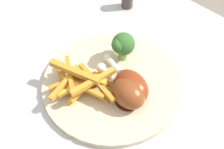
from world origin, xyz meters
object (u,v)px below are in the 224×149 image
Objects in this scene: dinner_plate at (112,83)px; chicken_drumstick_near at (127,91)px; carrot_fries_pile at (81,81)px; chicken_drumstick_far at (130,84)px; broccoli_floret_front at (123,45)px; dining_table at (125,131)px.

dinner_plate is 0.06m from chicken_drumstick_near.
carrot_fries_pile reaches higher than dinner_plate.
chicken_drumstick_far is at bearing -69.30° from chicken_drumstick_near.
chicken_drumstick_far is at bearing 143.54° from broccoli_floret_front.
dining_table is at bearing -154.18° from carrot_fries_pile.
carrot_fries_pile is 1.14× the size of chicken_drumstick_near.
dinner_plate is 1.93× the size of carrot_fries_pile.
carrot_fries_pile reaches higher than dining_table.
carrot_fries_pile is at bearing 28.81° from chicken_drumstick_near.
chicken_drumstick_far is at bearing -56.01° from dining_table.
broccoli_floret_front reaches higher than chicken_drumstick_near.
chicken_drumstick_far is at bearing -140.73° from carrot_fries_pile.
carrot_fries_pile is 1.06× the size of chicken_drumstick_far.
dinner_plate is 0.08m from broccoli_floret_front.
chicken_drumstick_near reaches higher than dining_table.
dinner_plate is at bearing 116.19° from broccoli_floret_front.
chicken_drumstick_far is at bearing -172.48° from dinner_plate.
broccoli_floret_front reaches higher than carrot_fries_pile.
carrot_fries_pile is 0.10m from chicken_drumstick_far.
broccoli_floret_front is (0.09, -0.07, 0.16)m from dining_table.
dining_table is at bearing 139.69° from broccoli_floret_front.
dining_table is at bearing 123.99° from chicken_drumstick_far.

